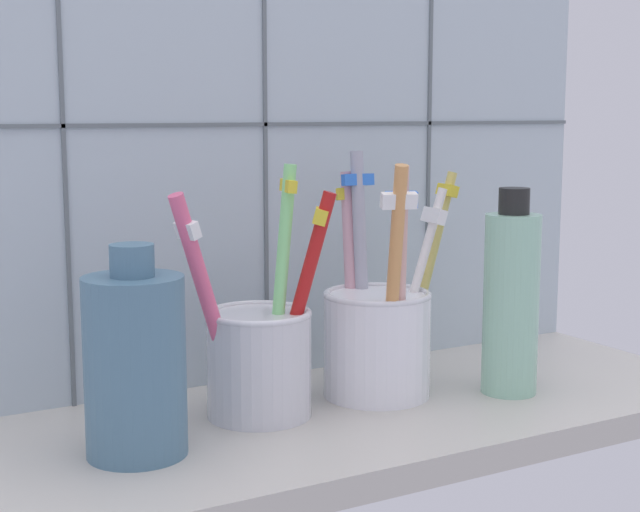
{
  "coord_description": "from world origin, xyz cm",
  "views": [
    {
      "loc": [
        -33.62,
        -57.04,
        23.66
      ],
      "look_at": [
        0.0,
        2.12,
        13.22
      ],
      "focal_mm": 53.19,
      "sensor_mm": 36.0,
      "label": 1
    }
  ],
  "objects": [
    {
      "name": "ceramic_vase",
      "position": [
        -15.19,
        -1.05,
        7.97
      ],
      "size": [
        6.41,
        6.41,
        13.53
      ],
      "color": "slate",
      "rests_on": "counter_slab"
    },
    {
      "name": "counter_slab",
      "position": [
        0.0,
        0.0,
        1.0
      ],
      "size": [
        64.0,
        22.0,
        2.0
      ],
      "primitive_type": "cube",
      "color": "#BCB7AD",
      "rests_on": "ground"
    },
    {
      "name": "toothbrush_cup_right",
      "position": [
        5.12,
        2.12,
        7.02
      ],
      "size": [
        11.67,
        11.43,
        18.62
      ],
      "color": "white",
      "rests_on": "counter_slab"
    },
    {
      "name": "soap_bottle",
      "position": [
        14.37,
        -2.31,
        9.29
      ],
      "size": [
        4.27,
        4.27,
        15.92
      ],
      "color": "#95CCAF",
      "rests_on": "counter_slab"
    },
    {
      "name": "toothbrush_cup_left",
      "position": [
        -5.04,
        2.01,
        6.53
      ],
      "size": [
        12.11,
        7.6,
        18.06
      ],
      "color": "silver",
      "rests_on": "counter_slab"
    },
    {
      "name": "tile_wall_back",
      "position": [
        -0.0,
        12.0,
        22.5
      ],
      "size": [
        64.0,
        2.2,
        45.0
      ],
      "color": "#B2C1CC",
      "rests_on": "ground"
    }
  ]
}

